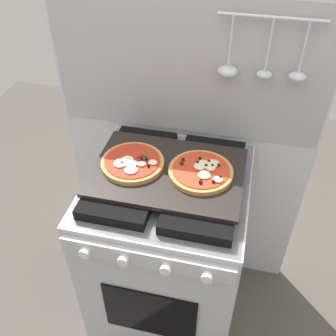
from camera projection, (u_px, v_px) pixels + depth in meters
name	position (u px, v px, depth m)	size (l,w,h in m)	color
ground_plane	(168.00, 305.00, 1.98)	(4.00, 4.00, 0.00)	#4C4742
kitchen_backsplash	(186.00, 144.00, 1.72)	(1.10, 0.09, 1.55)	silver
stove	(168.00, 251.00, 1.69)	(0.60, 0.64, 0.90)	#B7BABF
baking_tray	(168.00, 172.00, 1.39)	(0.54, 0.38, 0.02)	black
pizza_left	(132.00, 163.00, 1.40)	(0.23, 0.23, 0.03)	#C18947
pizza_right	(201.00, 171.00, 1.36)	(0.23, 0.23, 0.03)	#C18947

